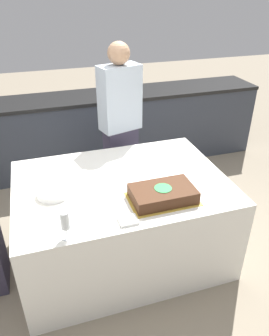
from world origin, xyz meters
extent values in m
plane|color=gray|center=(0.00, 0.00, 0.00)|extent=(14.00, 14.00, 0.00)
cube|color=#333842|center=(0.00, 1.66, 0.44)|extent=(4.40, 0.55, 0.88)
cube|color=black|center=(0.00, 1.66, 0.90)|extent=(4.40, 0.58, 0.04)
cube|color=white|center=(0.00, 0.00, 0.37)|extent=(1.64, 1.17, 0.75)
cube|color=gold|center=(0.22, -0.32, 0.75)|extent=(0.49, 0.32, 0.00)
cube|color=#472816|center=(0.22, -0.32, 0.80)|extent=(0.45, 0.28, 0.09)
cylinder|color=green|center=(0.22, -0.32, 0.84)|extent=(0.12, 0.12, 0.00)
cylinder|color=white|center=(-0.52, -0.03, 0.77)|extent=(0.24, 0.24, 0.04)
cylinder|color=white|center=(-0.48, -0.52, 0.75)|extent=(0.07, 0.07, 0.00)
cylinder|color=white|center=(-0.48, -0.52, 0.79)|extent=(0.01, 0.01, 0.07)
cylinder|color=white|center=(-0.48, -0.52, 0.88)|extent=(0.06, 0.06, 0.12)
cylinder|color=white|center=(0.14, -0.03, 0.75)|extent=(0.19, 0.19, 0.00)
cube|color=white|center=(-0.09, -0.48, 0.76)|extent=(0.12, 0.10, 0.02)
cube|color=#383347|center=(0.22, 0.80, 0.42)|extent=(0.35, 0.24, 0.83)
cube|color=silver|center=(0.22, 0.80, 1.14)|extent=(0.42, 0.29, 0.61)
sphere|color=tan|center=(0.22, 0.80, 1.55)|extent=(0.20, 0.20, 0.20)
camera|label=1|loc=(-0.55, -2.08, 2.11)|focal=35.00mm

